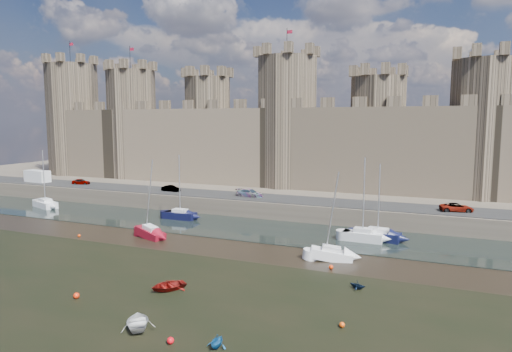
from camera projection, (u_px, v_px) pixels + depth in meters
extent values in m
plane|color=black|center=(89.00, 283.00, 40.66)|extent=(160.00, 160.00, 0.00)
cube|color=black|center=(33.00, 308.00, 35.16)|extent=(70.00, 34.00, 0.01)
cube|color=black|center=(215.00, 225.00, 62.62)|extent=(160.00, 12.00, 0.08)
cube|color=#4C443A|center=(295.00, 183.00, 95.43)|extent=(160.00, 60.00, 2.50)
cube|color=black|center=(245.00, 196.00, 71.47)|extent=(160.00, 7.00, 0.10)
cube|color=#42382B|center=(276.00, 147.00, 83.43)|extent=(100.00, 9.00, 14.00)
cylinder|color=#42382B|center=(73.00, 120.00, 101.23)|extent=(11.00, 11.00, 24.00)
cylinder|color=black|center=(70.00, 53.00, 99.46)|extent=(0.10, 0.10, 5.00)
cube|color=maroon|center=(71.00, 44.00, 99.04)|extent=(1.00, 0.03, 0.60)
cylinder|color=#42382B|center=(132.00, 124.00, 95.22)|extent=(10.00, 10.00, 22.00)
cylinder|color=black|center=(130.00, 58.00, 93.57)|extent=(0.10, 0.10, 5.00)
cube|color=maroon|center=(132.00, 49.00, 93.15)|extent=(1.00, 0.03, 0.60)
cylinder|color=#42382B|center=(208.00, 130.00, 88.44)|extent=(9.00, 9.00, 20.00)
cylinder|color=#42382B|center=(286.00, 122.00, 82.12)|extent=(11.00, 11.00, 23.00)
cylinder|color=black|center=(287.00, 43.00, 80.40)|extent=(0.10, 0.10, 5.00)
cube|color=maroon|center=(290.00, 32.00, 79.99)|extent=(1.00, 0.03, 0.60)
cylinder|color=#42382B|center=(377.00, 135.00, 76.23)|extent=(9.00, 9.00, 19.00)
cylinder|color=#42382B|center=(484.00, 129.00, 69.97)|extent=(10.00, 10.00, 21.00)
imported|color=gray|center=(81.00, 182.00, 84.52)|extent=(3.48, 2.18, 1.11)
imported|color=gray|center=(171.00, 189.00, 76.09)|extent=(3.35, 1.35, 1.08)
imported|color=gray|center=(250.00, 193.00, 70.85)|extent=(4.55, 2.31, 1.26)
imported|color=gray|center=(457.00, 208.00, 59.39)|extent=(4.55, 2.93, 1.17)
cube|color=silver|center=(37.00, 176.00, 87.53)|extent=(5.49, 2.68, 2.31)
cube|color=white|center=(45.00, 204.00, 75.11)|extent=(5.43, 3.50, 1.03)
cube|color=silver|center=(45.00, 200.00, 75.02)|extent=(2.58, 2.03, 0.47)
cylinder|color=silver|center=(44.00, 176.00, 74.53)|extent=(0.14, 0.14, 8.45)
cube|color=black|center=(180.00, 215.00, 66.43)|extent=(4.73, 1.96, 1.02)
cube|color=silver|center=(180.00, 210.00, 66.34)|extent=(2.12, 1.34, 0.46)
cylinder|color=silver|center=(180.00, 184.00, 65.86)|extent=(0.14, 0.14, 8.34)
cube|color=silver|center=(363.00, 237.00, 54.29)|extent=(4.66, 1.87, 1.09)
cube|color=silver|center=(363.00, 230.00, 54.19)|extent=(2.08, 1.29, 0.50)
cylinder|color=silver|center=(364.00, 195.00, 53.68)|extent=(0.14, 0.14, 8.92)
cube|color=black|center=(378.00, 236.00, 54.82)|extent=(5.46, 2.65, 1.00)
cube|color=silver|center=(378.00, 230.00, 54.73)|extent=(2.49, 1.70, 0.46)
cylinder|color=silver|center=(379.00, 198.00, 54.26)|extent=(0.14, 0.14, 8.21)
cube|color=maroon|center=(150.00, 234.00, 55.97)|extent=(4.47, 2.84, 1.06)
cube|color=silver|center=(150.00, 228.00, 55.88)|extent=(2.12, 1.66, 0.48)
cylinder|color=silver|center=(149.00, 195.00, 55.38)|extent=(0.14, 0.14, 8.70)
cube|color=white|center=(331.00, 255.00, 47.18)|extent=(4.57, 2.68, 1.01)
cube|color=silver|center=(332.00, 248.00, 47.09)|extent=(2.14, 1.60, 0.46)
cylinder|color=silver|center=(332.00, 211.00, 46.61)|extent=(0.14, 0.14, 8.26)
imported|color=beige|center=(138.00, 322.00, 31.97)|extent=(3.83, 3.99, 0.67)
imported|color=maroon|center=(168.00, 286.00, 38.86)|extent=(3.50, 3.80, 0.64)
imported|color=#165B99|center=(217.00, 341.00, 29.07)|extent=(1.42, 1.63, 0.82)
imported|color=black|center=(358.00, 285.00, 39.03)|extent=(1.52, 1.37, 0.71)
sphere|color=#F1410A|center=(79.00, 236.00, 56.46)|extent=(0.38, 0.38, 0.38)
sphere|color=red|center=(171.00, 341.00, 29.51)|extent=(0.47, 0.47, 0.47)
sphere|color=#FF3A0B|center=(331.00, 267.00, 44.30)|extent=(0.44, 0.44, 0.44)
sphere|color=#FF2D0B|center=(76.00, 296.00, 37.02)|extent=(0.49, 0.49, 0.49)
sphere|color=#FE4C0B|center=(342.00, 325.00, 31.86)|extent=(0.40, 0.40, 0.40)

